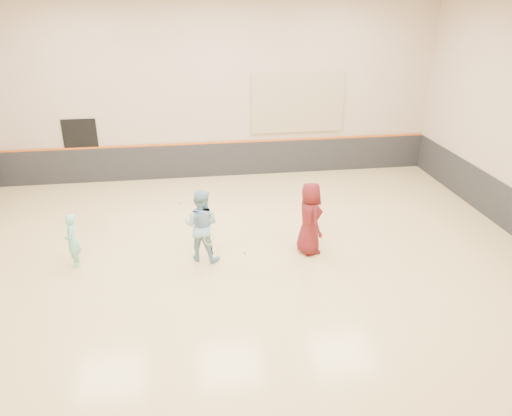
{
  "coord_description": "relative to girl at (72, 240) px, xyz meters",
  "views": [
    {
      "loc": [
        -1.09,
        -10.66,
        6.08
      ],
      "look_at": [
        0.54,
        0.4,
        1.15
      ],
      "focal_mm": 35.0,
      "sensor_mm": 36.0,
      "label": 1
    }
  ],
  "objects": [
    {
      "name": "room",
      "position": [
        3.85,
        -0.26,
        0.15
      ],
      "size": [
        15.04,
        12.04,
        6.22
      ],
      "color": "tan",
      "rests_on": "ground"
    },
    {
      "name": "young_man",
      "position": [
        5.68,
        -0.16,
        0.26
      ],
      "size": [
        0.73,
        0.99,
        1.84
      ],
      "primitive_type": "imported",
      "rotation": [
        0.0,
        0.0,
        1.74
      ],
      "color": "maroon",
      "rests_on": "floor"
    },
    {
      "name": "ball_under_racket",
      "position": [
        4.09,
        -0.05,
        -0.63
      ],
      "size": [
        0.07,
        0.07,
        0.07
      ],
      "primitive_type": "sphere",
      "color": "#D5E435",
      "rests_on": "floor"
    },
    {
      "name": "doorway",
      "position": [
        -0.65,
        5.72,
        0.44
      ],
      "size": [
        1.1,
        0.05,
        2.2
      ],
      "primitive_type": "cube",
      "color": "black",
      "rests_on": "floor"
    },
    {
      "name": "acoustic_panel",
      "position": [
        6.65,
        5.69,
        1.84
      ],
      "size": [
        3.2,
        0.08,
        2.0
      ],
      "primitive_type": "cube",
      "color": "tan",
      "rests_on": "wall_back"
    },
    {
      "name": "accent_stripe",
      "position": [
        3.85,
        5.7,
        0.56
      ],
      "size": [
        14.9,
        0.03,
        0.06
      ],
      "primitive_type": "cube",
      "color": "#D85914",
      "rests_on": "wall_back"
    },
    {
      "name": "spare_racket",
      "position": [
        2.94,
        2.02,
        -0.58
      ],
      "size": [
        0.67,
        0.67,
        0.15
      ],
      "primitive_type": null,
      "color": "#B5CE2D",
      "rests_on": "floor"
    },
    {
      "name": "girl",
      "position": [
        0.0,
        0.0,
        0.0
      ],
      "size": [
        0.35,
        0.51,
        1.32
      ],
      "primitive_type": "imported",
      "rotation": [
        0.0,
        0.0,
        -1.49
      ],
      "color": "#80DEC5",
      "rests_on": "floor"
    },
    {
      "name": "ball_in_hand",
      "position": [
        5.84,
        -0.25,
        0.54
      ],
      "size": [
        0.07,
        0.07,
        0.07
      ],
      "primitive_type": "sphere",
      "color": "yellow",
      "rests_on": "young_man"
    },
    {
      "name": "wainscot_back",
      "position": [
        3.85,
        5.71,
        -0.06
      ],
      "size": [
        14.9,
        0.04,
        1.2
      ],
      "primitive_type": "cube",
      "color": "#232326",
      "rests_on": "floor"
    },
    {
      "name": "instructor",
      "position": [
        3.03,
        -0.13,
        0.24
      ],
      "size": [
        1.07,
        0.97,
        1.81
      ],
      "primitive_type": "imported",
      "rotation": [
        0.0,
        0.0,
        2.75
      ],
      "color": "#87B5D1",
      "rests_on": "floor"
    },
    {
      "name": "held_racket",
      "position": [
        3.19,
        -0.45,
        0.02
      ],
      "size": [
        0.29,
        0.29,
        0.55
      ],
      "primitive_type": null,
      "color": "#C7D12D",
      "rests_on": "instructor"
    },
    {
      "name": "ball_beside_spare",
      "position": [
        2.5,
        3.38,
        -0.63
      ],
      "size": [
        0.07,
        0.07,
        0.07
      ],
      "primitive_type": "sphere",
      "color": "#C0D230",
      "rests_on": "floor"
    }
  ]
}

